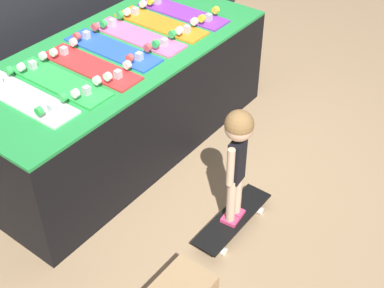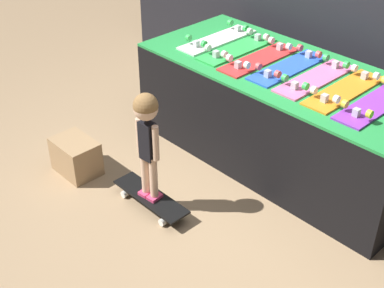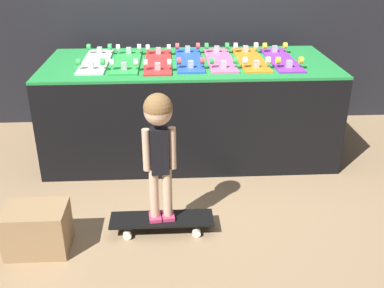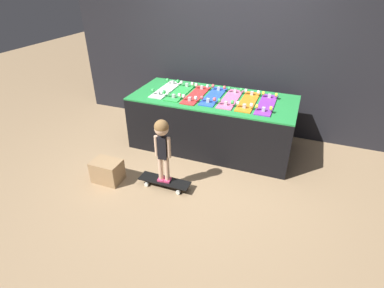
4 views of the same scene
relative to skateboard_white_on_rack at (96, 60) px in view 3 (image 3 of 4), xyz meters
name	(u,v)px [view 3 (image 3 of 4)]	position (x,y,z in m)	size (l,w,h in m)	color
ground_plane	(193,183)	(0.73, -0.59, -0.79)	(16.00, 16.00, 0.00)	#9E7F5B
display_rack	(189,108)	(0.73, -0.02, -0.40)	(2.26, 0.99, 0.77)	black
skateboard_white_on_rack	(96,60)	(0.00, 0.00, 0.00)	(0.20, 0.73, 0.09)	white
skateboard_green_on_rack	(127,61)	(0.24, -0.03, 0.00)	(0.20, 0.73, 0.09)	green
skateboard_red_on_rack	(158,61)	(0.49, -0.05, 0.00)	(0.20, 0.73, 0.09)	red
skateboard_blue_on_rack	(189,59)	(0.73, -0.01, 0.00)	(0.20, 0.73, 0.09)	blue
skateboard_pink_on_rack	(220,59)	(0.97, -0.02, 0.00)	(0.20, 0.73, 0.09)	pink
skateboard_orange_on_rack	(250,59)	(1.22, -0.02, 0.00)	(0.20, 0.73, 0.09)	orange
skateboard_purple_on_rack	(281,59)	(1.46, -0.04, 0.00)	(0.20, 0.73, 0.09)	purple
skateboard_on_floor	(162,221)	(0.50, -1.17, -0.72)	(0.64, 0.18, 0.09)	black
child	(159,134)	(0.50, -1.17, -0.13)	(0.19, 0.16, 0.81)	#E03D6B
storage_box	(37,229)	(-0.21, -1.31, -0.65)	(0.35, 0.25, 0.28)	#A37F56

